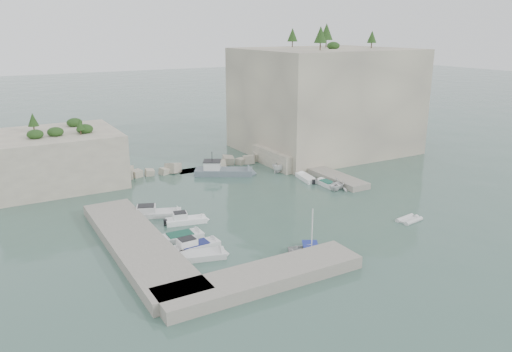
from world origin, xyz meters
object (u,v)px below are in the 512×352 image
motorboat_e (203,258)px  work_boat (224,175)px  tender_east_b (327,186)px  motorboat_a (155,216)px  motorboat_d (195,249)px  motorboat_b (186,223)px  motorboat_c (180,239)px  inflatable_dinghy (409,221)px  rowboat (311,254)px  tender_east_d (283,171)px  tender_east_a (337,190)px  tender_east_c (306,180)px

motorboat_e → work_boat: bearing=75.2°
motorboat_e → tender_east_b: bearing=42.3°
motorboat_a → motorboat_d: 10.34m
motorboat_b → motorboat_c: bearing=-107.4°
inflatable_dinghy → motorboat_e: bearing=164.4°
motorboat_c → motorboat_e: (0.28, -4.97, 0.00)m
tender_east_b → rowboat: bearing=139.3°
motorboat_e → motorboat_d: bearing=104.3°
tender_east_d → tender_east_a: bearing=171.7°
motorboat_e → tender_east_c: 27.14m
rowboat → tender_east_c: (13.32, 19.59, 0.00)m
motorboat_e → tender_east_a: (23.37, 9.73, 0.00)m
motorboat_a → motorboat_b: (2.29, -3.70, 0.00)m
tender_east_d → motorboat_b: bearing=105.4°
motorboat_b → tender_east_a: bearing=15.4°
rowboat → work_boat: work_boat is taller
motorboat_b → motorboat_d: (-1.86, -6.63, 0.00)m
tender_east_d → motorboat_e: bearing=117.9°
tender_east_d → motorboat_c: bearing=109.9°
rowboat → motorboat_c: bearing=75.2°
motorboat_a → work_boat: size_ratio=0.72×
tender_east_d → inflatable_dinghy: bearing=167.7°
motorboat_c → inflatable_dinghy: size_ratio=1.65×
inflatable_dinghy → tender_east_c: (-0.82, 18.19, 0.00)m
inflatable_dinghy → tender_east_c: size_ratio=0.64×
inflatable_dinghy → tender_east_d: (-1.19, 23.53, 0.00)m
motorboat_d → tender_east_c: bearing=27.6°
tender_east_a → tender_east_b: (-0.10, 1.99, 0.00)m
tender_east_a → tender_east_d: size_ratio=0.77×
motorboat_c → motorboat_b: bearing=61.3°
motorboat_e → rowboat: (9.11, -4.31, 0.00)m
tender_east_c → motorboat_e: bearing=133.5°
rowboat → inflatable_dinghy: (14.14, 1.40, 0.00)m
motorboat_c → motorboat_a: bearing=92.3°
motorboat_c → motorboat_e: bearing=-85.3°
inflatable_dinghy → work_boat: bearing=101.8°
motorboat_c → work_boat: 22.95m
inflatable_dinghy → work_boat: (-9.65, 26.15, 0.00)m
motorboat_d → inflatable_dinghy: bearing=-15.0°
motorboat_d → tender_east_b: motorboat_d is taller
motorboat_b → tender_east_d: bearing=43.3°
tender_east_b → motorboat_d: bearing=113.3°
motorboat_d → motorboat_e: (-0.04, -2.09, 0.00)m
motorboat_b → motorboat_c: (-2.18, -3.75, 0.00)m
rowboat → tender_east_d: 28.10m
inflatable_dinghy → tender_east_a: (0.12, 12.64, 0.00)m
tender_east_b → work_boat: (-9.68, 11.52, 0.00)m
motorboat_e → tender_east_b: same height
motorboat_b → rowboat: size_ratio=1.08×
motorboat_a → motorboat_d: same height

